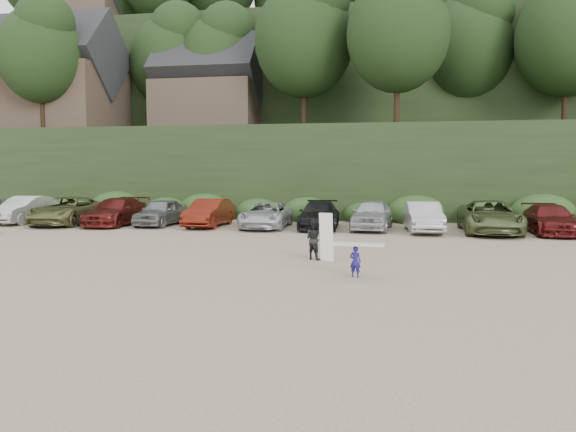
# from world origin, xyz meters

# --- Properties ---
(ground) EXTENTS (120.00, 120.00, 0.00)m
(ground) POSITION_xyz_m (0.00, 0.00, 0.00)
(ground) COLOR tan
(ground) RESTS_ON ground
(hillside_backdrop) EXTENTS (90.00, 41.50, 28.00)m
(hillside_backdrop) POSITION_xyz_m (-0.26, 35.93, 11.22)
(hillside_backdrop) COLOR black
(hillside_backdrop) RESTS_ON ground
(parked_cars) EXTENTS (39.65, 6.14, 1.64)m
(parked_cars) POSITION_xyz_m (-3.61, 10.08, 0.77)
(parked_cars) COLOR silver
(parked_cars) RESTS_ON ground
(child_surfer) EXTENTS (1.74, 0.53, 1.04)m
(child_surfer) POSITION_xyz_m (1.68, -2.80, 0.71)
(child_surfer) COLOR navy
(child_surfer) RESTS_ON ground
(adult_surfer) EXTENTS (1.17, 0.90, 1.71)m
(adult_surfer) POSITION_xyz_m (0.04, 0.18, 0.74)
(adult_surfer) COLOR black
(adult_surfer) RESTS_ON ground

